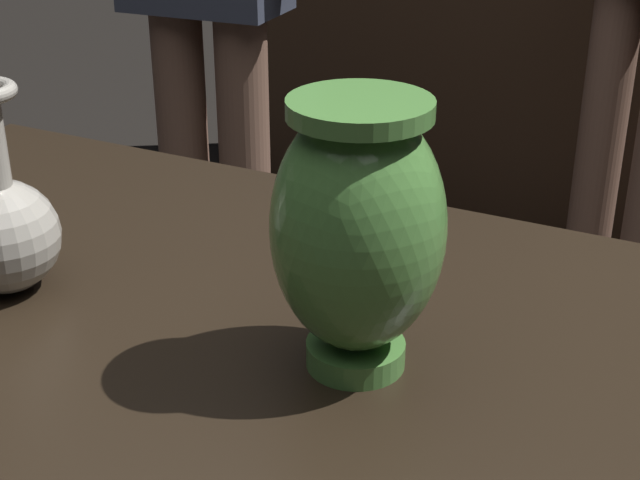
% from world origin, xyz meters
% --- Properties ---
extents(vase_centerpiece, '(0.13, 0.13, 0.22)m').
position_xyz_m(vase_centerpiece, '(0.07, -0.01, 0.92)').
color(vase_centerpiece, '#477A38').
rests_on(vase_centerpiece, display_plinth).
extents(vase_tall_behind, '(0.10, 0.10, 0.19)m').
position_xyz_m(vase_tall_behind, '(-0.27, -0.03, 0.86)').
color(vase_tall_behind, gray).
rests_on(vase_tall_behind, display_plinth).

